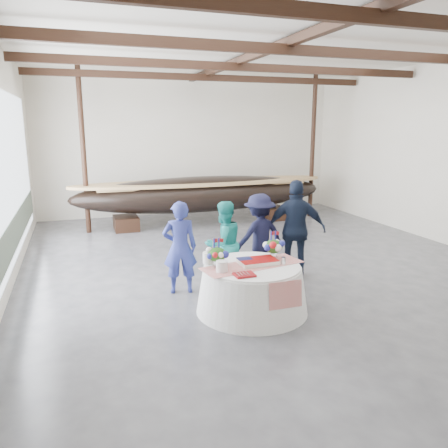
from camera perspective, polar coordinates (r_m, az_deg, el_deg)
name	(u,v)px	position (r m, az deg, el deg)	size (l,w,h in m)	color
floor	(262,262)	(9.67, 4.96, -4.99)	(10.00, 12.00, 0.01)	#3D3D42
wall_back	(191,146)	(14.90, -4.31, 10.12)	(10.00, 0.02, 4.50)	silver
ceiling	(266,44)	(9.33, 5.54, 22.33)	(10.00, 12.00, 0.01)	white
pavilion_structure	(252,75)	(9.92, 3.67, 18.90)	(9.80, 11.76, 4.50)	black
open_bay	(11,184)	(9.55, -26.01, 4.77)	(0.03, 7.00, 3.20)	silver
longboat_display	(203,194)	(13.13, -2.70, 3.96)	(7.73, 1.55, 1.45)	black
banquet_table	(252,288)	(7.11, 3.68, -8.36)	(1.80, 1.80, 0.77)	silver
tabletop_items	(245,255)	(7.02, 2.79, -4.01)	(1.73, 0.96, 0.40)	#B61712
guest_woman_blue	(180,247)	(7.77, -5.78, -3.07)	(0.61, 0.40, 1.67)	navy
guest_woman_teal	(224,244)	(8.10, -0.06, -2.59)	(0.78, 0.61, 1.60)	teal
guest_man_left	(259,236)	(8.55, 4.64, -1.57)	(1.07, 0.62, 1.66)	black
guest_man_right	(296,230)	(8.58, 9.39, -0.72)	(1.13, 0.47, 1.94)	#141D31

